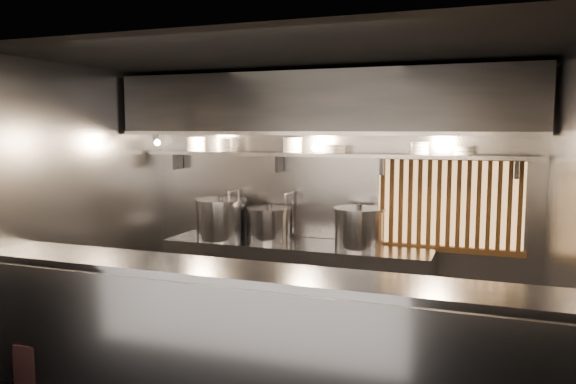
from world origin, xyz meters
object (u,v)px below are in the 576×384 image
Objects in this scene: heat_lamp at (156,138)px; stock_pot_right at (359,228)px; pendant_bulb at (316,148)px; stock_pot_left at (269,224)px; stock_pot_mid at (221,219)px.

heat_lamp is 2.51m from stock_pot_right.
pendant_bulb is at bearing 171.62° from stock_pot_right.
stock_pot_right is (0.51, -0.08, -0.84)m from pendant_bulb.
stock_pot_left is 0.57m from stock_pot_mid.
heat_lamp reaches higher than stock_pot_mid.
pendant_bulb is at bearing 5.74° from stock_pot_mid.
heat_lamp is 0.56× the size of stock_pot_mid.
stock_pot_mid is (-1.10, -0.11, -0.83)m from pendant_bulb.
stock_pot_left is 0.81× the size of stock_pot_right.
stock_pot_mid is at bearing 18.96° from heat_lamp.
stock_pot_mid is (-0.56, -0.08, 0.04)m from stock_pot_left.
pendant_bulb reaches higher than stock_pot_mid.
stock_pot_right is at bearing -2.67° from stock_pot_left.
stock_pot_right is (1.05, -0.05, 0.03)m from stock_pot_left.
stock_pot_left is at bearing 177.33° from stock_pot_right.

